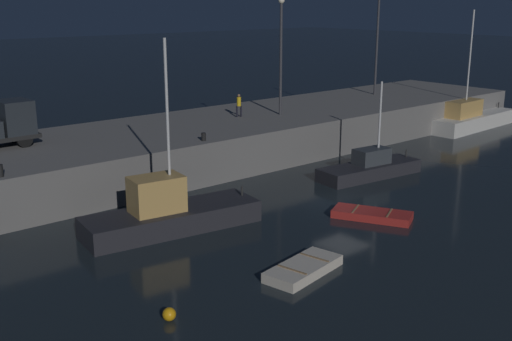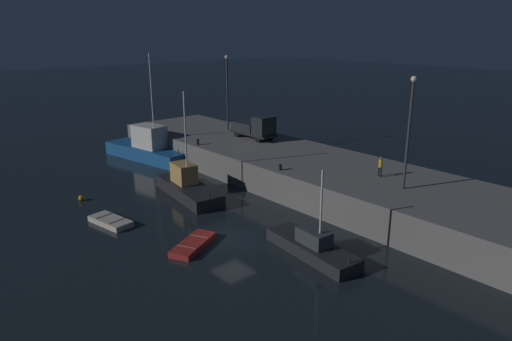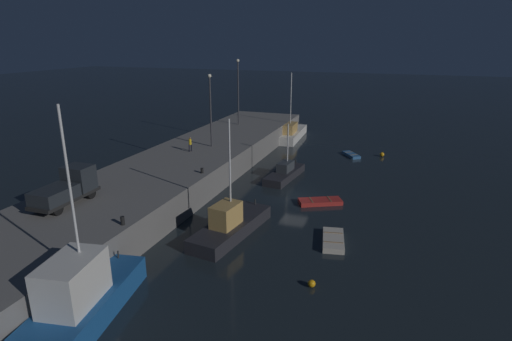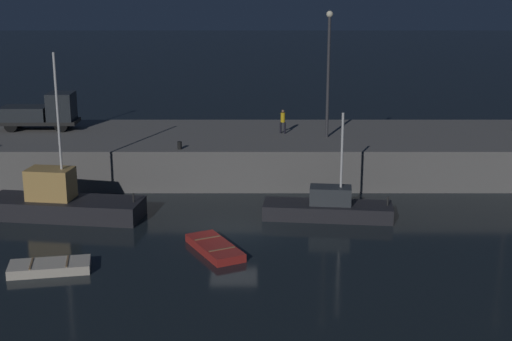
{
  "view_description": "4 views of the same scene",
  "coord_description": "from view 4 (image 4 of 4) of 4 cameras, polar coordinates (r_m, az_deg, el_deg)",
  "views": [
    {
      "loc": [
        -25.19,
        -22.1,
        10.88
      ],
      "look_at": [
        -4.56,
        2.1,
        2.21
      ],
      "focal_mm": 44.22,
      "sensor_mm": 36.0,
      "label": 1
    },
    {
      "loc": [
        23.33,
        -18.27,
        14.11
      ],
      "look_at": [
        -3.91,
        5.62,
        3.04
      ],
      "focal_mm": 32.5,
      "sensor_mm": 36.0,
      "label": 2
    },
    {
      "loc": [
        -36.78,
        -9.34,
        14.7
      ],
      "look_at": [
        -1.89,
        3.29,
        2.92
      ],
      "focal_mm": 29.1,
      "sensor_mm": 36.0,
      "label": 3
    },
    {
      "loc": [
        1.19,
        -35.95,
        12.87
      ],
      "look_at": [
        1.03,
        3.7,
        2.42
      ],
      "focal_mm": 50.64,
      "sensor_mm": 36.0,
      "label": 4
    }
  ],
  "objects": [
    {
      "name": "dockworker",
      "position": [
        49.75,
        2.36,
        4.01
      ],
      "size": [
        0.42,
        0.39,
        1.65
      ],
      "color": "black",
      "rests_on": "pier_quay"
    },
    {
      "name": "fishing_trawler_red",
      "position": [
        41.83,
        -14.86,
        -2.44
      ],
      "size": [
        8.97,
        3.81,
        9.2
      ],
      "color": "#232328",
      "rests_on": "ground"
    },
    {
      "name": "pier_quay",
      "position": [
        49.95,
        -1.14,
        1.4
      ],
      "size": [
        60.75,
        10.67,
        2.66
      ],
      "color": "slate",
      "rests_on": "ground"
    },
    {
      "name": "lamp_post_east",
      "position": [
        48.16,
        5.97,
        8.29
      ],
      "size": [
        0.44,
        0.44,
        8.34
      ],
      "color": "#38383D",
      "rests_on": "pier_quay"
    },
    {
      "name": "dinghy_orange_near",
      "position": [
        35.62,
        -3.07,
        -6.1
      ],
      "size": [
        3.16,
        4.23,
        0.44
      ],
      "color": "#B22823",
      "rests_on": "ground"
    },
    {
      "name": "ground_plane",
      "position": [
        38.2,
        -1.57,
        -4.93
      ],
      "size": [
        320.0,
        320.0,
        0.0
      ],
      "primitive_type": "plane",
      "color": "black"
    },
    {
      "name": "fishing_boat_blue",
      "position": [
        40.54,
        5.94,
        -2.94
      ],
      "size": [
        7.35,
        2.89,
        5.99
      ],
      "color": "#232328",
      "rests_on": "ground"
    },
    {
      "name": "bollard_west",
      "position": [
        45.39,
        -5.83,
        1.99
      ],
      "size": [
        0.28,
        0.28,
        0.48
      ],
      "primitive_type": "cylinder",
      "color": "black",
      "rests_on": "pier_quay"
    },
    {
      "name": "rowboat_white_mid",
      "position": [
        34.54,
        -15.77,
        -7.32
      ],
      "size": [
        3.85,
        2.2,
        0.46
      ],
      "color": "beige",
      "rests_on": "ground"
    },
    {
      "name": "utility_truck",
      "position": [
        53.15,
        -16.25,
        4.45
      ],
      "size": [
        5.47,
        2.17,
        2.63
      ],
      "color": "black",
      "rests_on": "pier_quay"
    }
  ]
}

